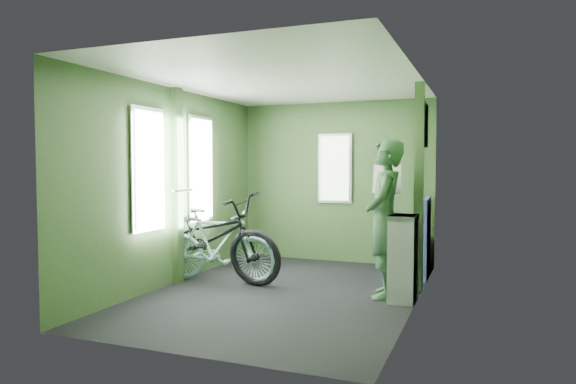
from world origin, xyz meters
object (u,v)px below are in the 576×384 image
Objects in this scene: passenger at (385,218)px; waste_box at (403,258)px; bicycle_black at (208,281)px; bench_seat at (410,252)px; bicycle_mint at (217,282)px.

waste_box is (0.21, -0.11, -0.39)m from passenger.
bench_seat is at bearing -53.37° from bicycle_black.
bicycle_mint is at bearing -100.14° from bicycle_black.
bicycle_black is at bearing -96.22° from passenger.
passenger is at bearing -97.21° from bench_seat.
bicycle_black is 2.38m from waste_box.
bench_seat is at bearing 94.81° from waste_box.
waste_box is at bearing 56.32° from passenger.
passenger is (2.13, 0.01, 0.84)m from bicycle_black.
passenger is 1.88× the size of waste_box.
waste_box is 0.90× the size of bench_seat.
bench_seat is (2.22, 1.25, 0.29)m from bicycle_black.
bicycle_black is 2.56m from bench_seat.
bicycle_black is at bearing 177.61° from waste_box.
bench_seat is at bearing -63.43° from bicycle_mint.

